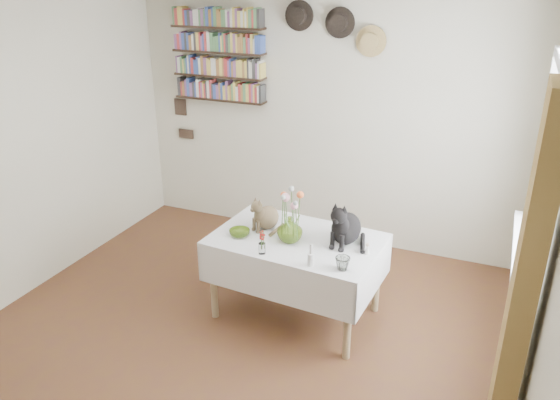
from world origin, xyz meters
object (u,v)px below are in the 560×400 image
at_px(black_cat, 347,220).
at_px(flower_vase, 290,229).
at_px(dining_table, 296,258).
at_px(bookshelf_unit, 219,56).
at_px(tabby_cat, 268,212).

height_order(black_cat, flower_vase, black_cat).
distance_m(dining_table, bookshelf_unit, 2.38).
height_order(tabby_cat, black_cat, black_cat).
distance_m(tabby_cat, bookshelf_unit, 1.99).
bearing_deg(flower_vase, black_cat, 21.06).
bearing_deg(dining_table, black_cat, 13.27).
relative_size(black_cat, bookshelf_unit, 0.37).
bearing_deg(flower_vase, dining_table, 64.87).
height_order(tabby_cat, flower_vase, tabby_cat).
relative_size(dining_table, bookshelf_unit, 1.36).
bearing_deg(bookshelf_unit, flower_vase, -46.67).
height_order(dining_table, black_cat, black_cat).
relative_size(dining_table, black_cat, 3.69).
relative_size(dining_table, flower_vase, 6.58).
height_order(flower_vase, bookshelf_unit, bookshelf_unit).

